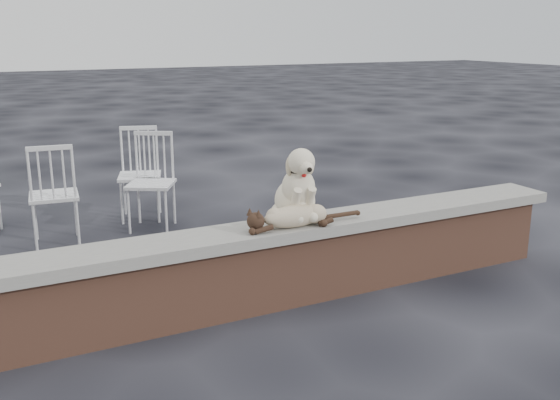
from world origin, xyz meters
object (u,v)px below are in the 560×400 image
chair_c (54,194)px  chair_d (151,182)px  chair_b (140,174)px  dog (295,183)px  cat (295,215)px

chair_c → chair_d: (0.91, 0.04, 0.00)m
chair_b → chair_c: same height
dog → chair_d: bearing=109.5°
dog → cat: (-0.08, -0.15, -0.19)m
dog → chair_c: 2.48m
dog → chair_d: (-0.48, 2.07, -0.38)m
dog → chair_d: 2.16m
cat → chair_c: (-1.31, 2.17, -0.20)m
chair_c → dog: bearing=131.0°
cat → chair_c: chair_c is taller
chair_b → chair_c: size_ratio=1.00×
chair_b → chair_d: size_ratio=1.00×
dog → chair_b: bearing=107.6°
dog → cat: dog is taller
cat → chair_d: bearing=106.7°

